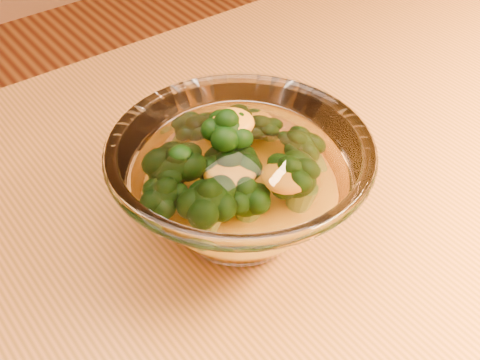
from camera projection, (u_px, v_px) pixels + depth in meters
name	position (u px, v px, depth m)	size (l,w,h in m)	color
table	(375.00, 342.00, 0.56)	(1.20, 0.80, 0.75)	#BA7237
glass_bowl	(240.00, 184.00, 0.49)	(0.19, 0.19, 0.09)	white
cheese_sauce	(240.00, 202.00, 0.51)	(0.10, 0.10, 0.03)	orange
broccoli_heap	(229.00, 170.00, 0.49)	(0.13, 0.13, 0.07)	black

